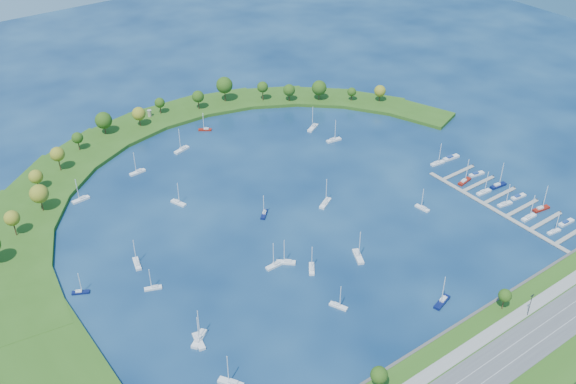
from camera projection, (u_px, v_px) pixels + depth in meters
ground at (286, 207)px, 315.98m from camera, size 700.00×700.00×0.00m
south_shoreline at (492, 365)px, 232.86m from camera, size 420.00×43.10×11.60m
breakwater at (151, 192)px, 325.23m from camera, size 286.74×247.64×2.00m
breakwater_trees at (172, 125)px, 362.94m from camera, size 244.29×91.92×15.92m
harbor_tower at (149, 113)px, 389.83m from camera, size 2.60×2.60×4.07m
dock_system at (505, 205)px, 317.03m from camera, size 24.28×82.00×1.60m
moored_boat_0 at (178, 202)px, 317.74m from camera, size 4.97×8.53×12.10m
moored_boat_1 at (199, 340)px, 242.67m from camera, size 4.24×9.23×13.10m
moored_boat_2 at (153, 287)px, 266.99m from camera, size 7.29×4.46×10.38m
moored_boat_3 at (422, 208)px, 314.08m from camera, size 3.06×7.71×11.03m
moored_boat_4 at (275, 265)px, 278.85m from camera, size 8.52×2.55×12.45m
moored_boat_5 at (199, 338)px, 243.50m from camera, size 9.17×7.78×13.91m
moored_boat_6 at (312, 268)px, 276.92m from camera, size 6.51×7.60×11.57m
moored_boat_7 at (205, 129)px, 380.14m from camera, size 7.26×6.10×10.99m
moored_boat_8 at (137, 263)px, 279.62m from camera, size 4.45×8.82×12.49m
moored_boat_9 at (442, 301)px, 260.05m from camera, size 9.86×5.13×13.96m
moored_boat_10 at (325, 203)px, 317.38m from camera, size 9.50×6.79×13.79m
moored_boat_11 at (334, 140)px, 369.65m from camera, size 8.93×3.47×12.79m
moored_boat_12 at (264, 213)px, 310.00m from camera, size 7.00×6.91×11.30m
moored_boat_13 at (313, 127)px, 381.79m from camera, size 9.91×6.92×14.34m
moored_boat_14 at (358, 256)px, 283.66m from camera, size 6.68×9.98×14.35m
moored_boat_15 at (231, 382)px, 226.43m from camera, size 7.11×9.06×13.43m
moored_boat_16 at (338, 305)px, 258.19m from camera, size 4.90×7.64×10.92m
moored_boat_17 at (80, 292)px, 264.91m from camera, size 7.05×4.95×10.20m
moored_boat_18 at (182, 149)px, 360.51m from camera, size 9.70×5.04×13.73m
moored_boat_19 at (81, 199)px, 320.08m from camera, size 8.81×3.18×12.68m
moored_boat_20 at (286, 262)px, 280.50m from camera, size 7.80×7.18×12.19m
moored_boat_21 at (138, 172)px, 341.09m from camera, size 8.66×2.96×12.53m
docked_boat_0 at (554, 231)px, 298.69m from camera, size 7.27×2.91×10.39m
docked_boat_1 at (566, 222)px, 304.47m from camera, size 8.76×2.95×1.76m
docked_boat_2 at (529, 217)px, 307.73m from camera, size 8.60×2.49×12.61m
docked_boat_3 at (541, 208)px, 313.50m from camera, size 9.31×3.85×13.28m
docked_boat_4 at (505, 203)px, 316.96m from camera, size 8.13×3.42×11.58m
docked_boat_5 at (518, 197)px, 322.38m from camera, size 8.44×3.22×1.68m
docked_boat_6 at (484, 192)px, 325.57m from camera, size 8.39×2.89×12.13m
docked_boat_7 at (498, 185)px, 330.46m from camera, size 9.35×3.48×13.43m
docked_boat_8 at (465, 181)px, 333.75m from camera, size 9.19×3.97×13.07m
docked_boat_9 at (477, 174)px, 339.80m from camera, size 8.75×3.72×1.73m
docked_boat_10 at (438, 163)px, 348.71m from camera, size 8.40×3.09×12.08m
docked_boat_11 at (451, 158)px, 353.46m from camera, size 9.86×3.58×1.97m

